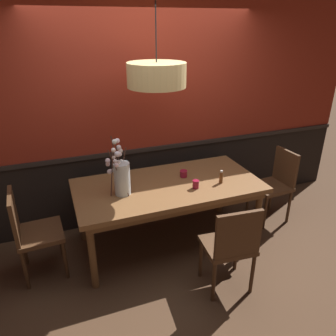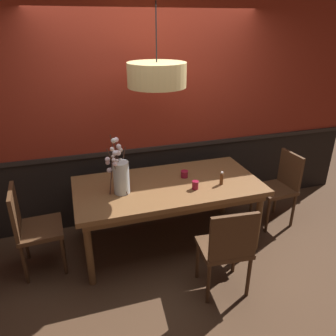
{
  "view_description": "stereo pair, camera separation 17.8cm",
  "coord_description": "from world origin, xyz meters",
  "px_view_note": "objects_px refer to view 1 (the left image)",
  "views": [
    {
      "loc": [
        -1.1,
        -2.91,
        2.35
      ],
      "look_at": [
        0.0,
        0.0,
        0.95
      ],
      "focal_mm": 34.67,
      "sensor_mm": 36.0,
      "label": 1
    },
    {
      "loc": [
        -0.93,
        -2.97,
        2.35
      ],
      "look_at": [
        0.0,
        0.0,
        0.95
      ],
      "focal_mm": 34.67,
      "sensor_mm": 36.0,
      "label": 2
    }
  ],
  "objects_px": {
    "condiment_bottle": "(221,177)",
    "chair_far_side_right": "(163,167)",
    "vase_with_blossoms": "(121,177)",
    "dining_table": "(168,190)",
    "candle_holder_nearer_center": "(184,174)",
    "pendant_lamp": "(157,75)",
    "candle_holder_nearer_edge": "(196,184)",
    "chair_head_east_end": "(276,182)",
    "chair_head_west_end": "(31,229)",
    "chair_far_side_left": "(121,176)",
    "chair_near_side_right": "(231,244)"
  },
  "relations": [
    {
      "from": "chair_far_side_right",
      "to": "vase_with_blossoms",
      "type": "height_order",
      "value": "vase_with_blossoms"
    },
    {
      "from": "dining_table",
      "to": "chair_far_side_left",
      "type": "distance_m",
      "value": 0.97
    },
    {
      "from": "chair_head_east_end",
      "to": "chair_head_west_end",
      "type": "distance_m",
      "value": 2.88
    },
    {
      "from": "chair_far_side_right",
      "to": "condiment_bottle",
      "type": "xyz_separation_m",
      "value": [
        0.26,
        -1.11,
        0.31
      ]
    },
    {
      "from": "chair_far_side_right",
      "to": "vase_with_blossoms",
      "type": "xyz_separation_m",
      "value": [
        -0.79,
        -0.97,
        0.43
      ]
    },
    {
      "from": "pendant_lamp",
      "to": "vase_with_blossoms",
      "type": "bearing_deg",
      "value": -165.29
    },
    {
      "from": "chair_head_east_end",
      "to": "candle_holder_nearer_edge",
      "type": "relative_size",
      "value": 10.18
    },
    {
      "from": "chair_head_west_end",
      "to": "candle_holder_nearer_edge",
      "type": "bearing_deg",
      "value": -6.7
    },
    {
      "from": "candle_holder_nearer_center",
      "to": "chair_far_side_left",
      "type": "bearing_deg",
      "value": 124.2
    },
    {
      "from": "dining_table",
      "to": "candle_holder_nearer_center",
      "type": "height_order",
      "value": "candle_holder_nearer_center"
    },
    {
      "from": "chair_near_side_right",
      "to": "condiment_bottle",
      "type": "distance_m",
      "value": 0.81
    },
    {
      "from": "chair_head_east_end",
      "to": "chair_far_side_right",
      "type": "relative_size",
      "value": 0.96
    },
    {
      "from": "chair_far_side_left",
      "to": "chair_head_west_end",
      "type": "bearing_deg",
      "value": -140.65
    },
    {
      "from": "vase_with_blossoms",
      "to": "chair_far_side_left",
      "type": "bearing_deg",
      "value": 78.29
    },
    {
      "from": "chair_far_side_right",
      "to": "chair_far_side_left",
      "type": "bearing_deg",
      "value": -177.22
    },
    {
      "from": "dining_table",
      "to": "chair_near_side_right",
      "type": "relative_size",
      "value": 2.17
    },
    {
      "from": "condiment_bottle",
      "to": "chair_far_side_right",
      "type": "bearing_deg",
      "value": 103.31
    },
    {
      "from": "vase_with_blossoms",
      "to": "candle_holder_nearer_edge",
      "type": "relative_size",
      "value": 6.76
    },
    {
      "from": "chair_far_side_right",
      "to": "pendant_lamp",
      "type": "xyz_separation_m",
      "value": [
        -0.37,
        -0.86,
        1.37
      ]
    },
    {
      "from": "chair_head_west_end",
      "to": "pendant_lamp",
      "type": "xyz_separation_m",
      "value": [
        1.33,
        0.07,
        1.37
      ]
    },
    {
      "from": "chair_far_side_left",
      "to": "candle_holder_nearer_edge",
      "type": "relative_size",
      "value": 10.08
    },
    {
      "from": "candle_holder_nearer_center",
      "to": "pendant_lamp",
      "type": "relative_size",
      "value": 0.09
    },
    {
      "from": "chair_head_east_end",
      "to": "candle_holder_nearer_edge",
      "type": "distance_m",
      "value": 1.27
    },
    {
      "from": "candle_holder_nearer_center",
      "to": "pendant_lamp",
      "type": "bearing_deg",
      "value": -174.45
    },
    {
      "from": "chair_far_side_left",
      "to": "vase_with_blossoms",
      "type": "distance_m",
      "value": 1.06
    },
    {
      "from": "chair_near_side_right",
      "to": "pendant_lamp",
      "type": "distance_m",
      "value": 1.72
    },
    {
      "from": "chair_far_side_right",
      "to": "candle_holder_nearer_edge",
      "type": "relative_size",
      "value": 10.56
    },
    {
      "from": "chair_head_west_end",
      "to": "condiment_bottle",
      "type": "distance_m",
      "value": 1.99
    },
    {
      "from": "chair_head_east_end",
      "to": "condiment_bottle",
      "type": "height_order",
      "value": "chair_head_east_end"
    },
    {
      "from": "chair_head_east_end",
      "to": "candle_holder_nearer_edge",
      "type": "height_order",
      "value": "chair_head_east_end"
    },
    {
      "from": "chair_head_west_end",
      "to": "candle_holder_nearer_center",
      "type": "bearing_deg",
      "value": 3.62
    },
    {
      "from": "chair_head_east_end",
      "to": "vase_with_blossoms",
      "type": "relative_size",
      "value": 1.51
    },
    {
      "from": "chair_far_side_left",
      "to": "vase_with_blossoms",
      "type": "bearing_deg",
      "value": -101.71
    },
    {
      "from": "pendant_lamp",
      "to": "chair_near_side_right",
      "type": "bearing_deg",
      "value": -68.97
    },
    {
      "from": "chair_far_side_left",
      "to": "pendant_lamp",
      "type": "height_order",
      "value": "pendant_lamp"
    },
    {
      "from": "dining_table",
      "to": "chair_head_west_end",
      "type": "relative_size",
      "value": 2.13
    },
    {
      "from": "chair_head_west_end",
      "to": "chair_near_side_right",
      "type": "xyz_separation_m",
      "value": [
        1.7,
        -0.88,
        -0.0
      ]
    },
    {
      "from": "vase_with_blossoms",
      "to": "dining_table",
      "type": "bearing_deg",
      "value": 4.65
    },
    {
      "from": "candle_holder_nearer_edge",
      "to": "chair_head_east_end",
      "type": "bearing_deg",
      "value": 9.99
    },
    {
      "from": "chair_head_west_end",
      "to": "condiment_bottle",
      "type": "relative_size",
      "value": 6.39
    },
    {
      "from": "dining_table",
      "to": "condiment_bottle",
      "type": "bearing_deg",
      "value": -18.82
    },
    {
      "from": "vase_with_blossoms",
      "to": "condiment_bottle",
      "type": "xyz_separation_m",
      "value": [
        1.06,
        -0.14,
        -0.12
      ]
    },
    {
      "from": "vase_with_blossoms",
      "to": "pendant_lamp",
      "type": "distance_m",
      "value": 1.04
    },
    {
      "from": "chair_head_west_end",
      "to": "candle_holder_nearer_center",
      "type": "xyz_separation_m",
      "value": [
        1.64,
        0.1,
        0.28
      ]
    },
    {
      "from": "chair_far_side_right",
      "to": "pendant_lamp",
      "type": "distance_m",
      "value": 1.66
    },
    {
      "from": "chair_far_side_left",
      "to": "pendant_lamp",
      "type": "distance_m",
      "value": 1.63
    },
    {
      "from": "chair_far_side_right",
      "to": "candle_holder_nearer_center",
      "type": "distance_m",
      "value": 0.88
    },
    {
      "from": "chair_far_side_right",
      "to": "chair_near_side_right",
      "type": "bearing_deg",
      "value": -90.0
    },
    {
      "from": "dining_table",
      "to": "vase_with_blossoms",
      "type": "relative_size",
      "value": 3.25
    },
    {
      "from": "dining_table",
      "to": "candle_holder_nearer_edge",
      "type": "bearing_deg",
      "value": -40.22
    }
  ]
}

